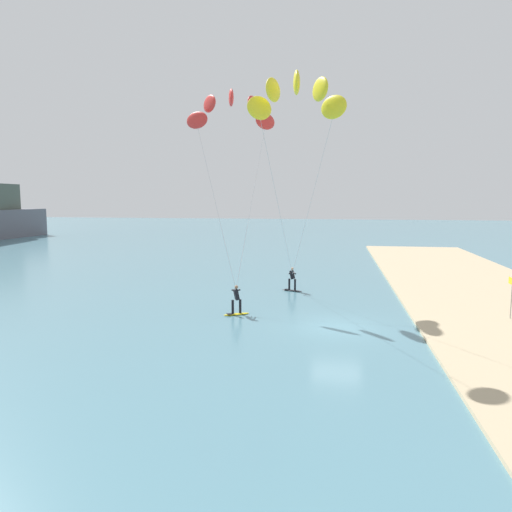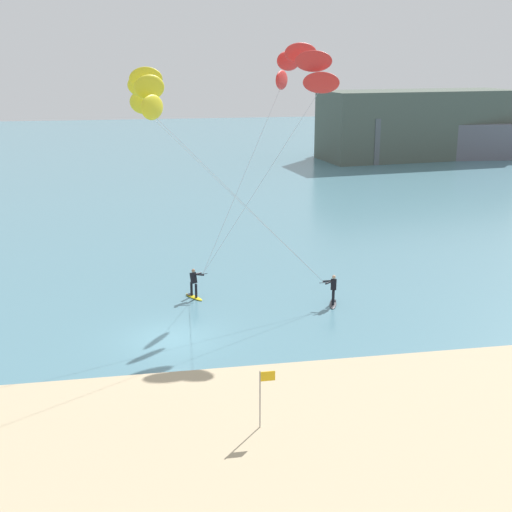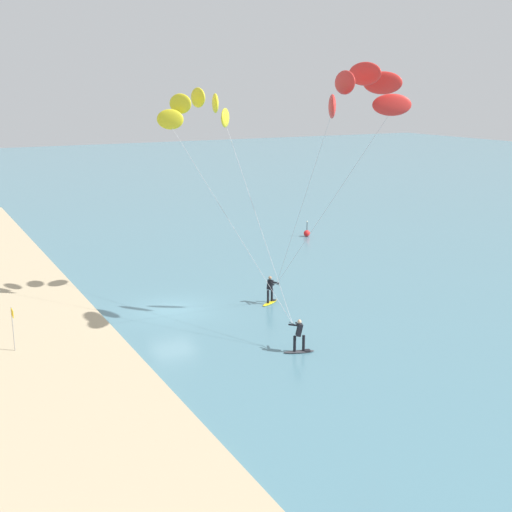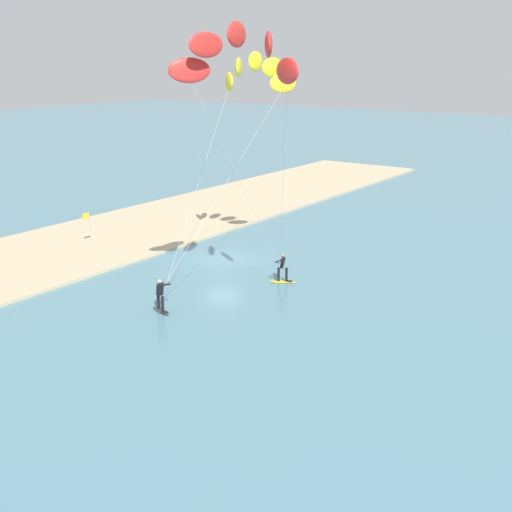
% 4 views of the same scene
% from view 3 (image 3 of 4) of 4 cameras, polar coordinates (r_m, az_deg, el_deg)
% --- Properties ---
extents(ground_plane, '(240.00, 240.00, 0.00)m').
position_cam_3_polar(ground_plane, '(38.72, -7.18, -4.61)').
color(ground_plane, slate).
extents(kitesurfer_nearshore, '(8.29, 5.98, 13.63)m').
position_cam_3_polar(kitesurfer_nearshore, '(33.36, 8.90, 13.16)').
color(kitesurfer_nearshore, yellow).
rests_on(kitesurfer_nearshore, ground).
extents(kitesurfer_mid_water, '(10.82, 4.80, 12.46)m').
position_cam_3_polar(kitesurfer_mid_water, '(37.71, -4.63, 11.75)').
color(kitesurfer_mid_water, '#333338').
rests_on(kitesurfer_mid_water, ground).
extents(marker_buoy, '(0.56, 0.56, 1.38)m').
position_cam_3_polar(marker_buoy, '(57.51, 4.39, 1.97)').
color(marker_buoy, red).
rests_on(marker_buoy, ground).
extents(beach_flag, '(0.56, 0.05, 2.20)m').
position_cam_3_polar(beach_flag, '(33.60, -20.16, -5.26)').
color(beach_flag, gray).
rests_on(beach_flag, sand_strip).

